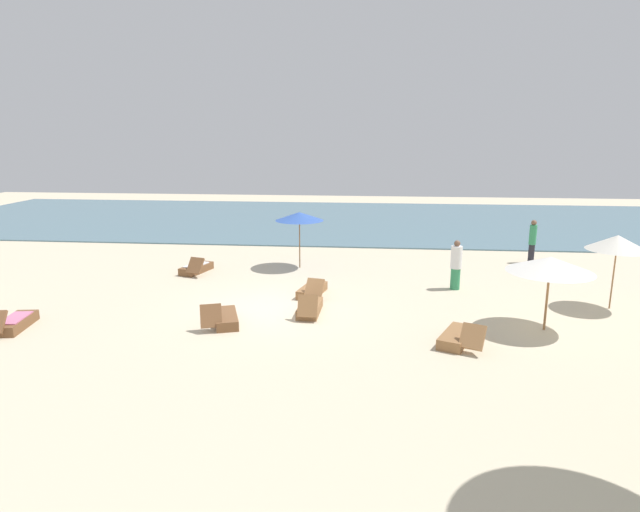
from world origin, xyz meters
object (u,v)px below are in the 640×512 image
umbrella_2 (617,243)px  umbrella_3 (299,216)px  lounger_0 (14,323)px  lounger_2 (312,290)px  umbrella_0 (550,265)px  lounger_4 (458,337)px  person_0 (456,265)px  lounger_1 (225,318)px  lounger_5 (196,268)px  lounger_3 (310,308)px  person_1 (532,241)px

umbrella_2 → umbrella_3: 10.91m
lounger_0 → lounger_2: bearing=26.7°
umbrella_0 → lounger_4: umbrella_0 is taller
umbrella_0 → person_0: bearing=116.4°
lounger_0 → lounger_1: lounger_1 is taller
lounger_5 → umbrella_3: bearing=17.0°
umbrella_3 → lounger_4: (5.05, -7.45, -1.88)m
lounger_4 → umbrella_0: bearing=26.3°
lounger_1 → lounger_3: (2.27, 1.11, 0.00)m
lounger_4 → umbrella_3: bearing=124.2°
umbrella_3 → lounger_5: (-3.84, -1.18, -1.88)m
umbrella_3 → umbrella_2: bearing=-22.3°
lounger_0 → lounger_1: bearing=9.5°
umbrella_0 → lounger_0: bearing=-174.7°
umbrella_2 → lounger_5: 14.37m
umbrella_3 → lounger_5: size_ratio=1.26×
lounger_3 → person_0: bearing=33.1°
umbrella_0 → person_1: (1.82, 7.93, -0.91)m
lounger_2 → umbrella_2: bearing=-3.0°
lounger_1 → person_1: bearing=38.2°
lounger_1 → umbrella_0: bearing=2.7°
umbrella_0 → umbrella_3: bearing=140.5°
lounger_2 → umbrella_3: bearing=103.9°
umbrella_3 → lounger_4: bearing=-55.8°
lounger_5 → person_0: bearing=-7.7°
person_0 → lounger_5: bearing=172.3°
umbrella_3 → lounger_1: bearing=-100.6°
lounger_4 → person_0: (0.64, 4.97, 0.68)m
lounger_3 → person_1: bearing=40.9°
lounger_0 → umbrella_3: bearing=47.8°
lounger_0 → person_0: size_ratio=1.03×
lounger_2 → lounger_1: bearing=-125.8°
umbrella_2 → lounger_1: umbrella_2 is taller
umbrella_0 → lounger_2: (-6.64, 2.56, -1.66)m
umbrella_2 → lounger_0: umbrella_2 is taller
lounger_1 → lounger_3: size_ratio=1.05×
lounger_0 → person_0: person_0 is taller
umbrella_2 → lounger_0: bearing=-168.6°
lounger_2 → person_0: 4.98m
lounger_1 → person_1: 13.51m
lounger_0 → person_1: bearing=29.7°
lounger_1 → lounger_2: size_ratio=0.98×
lounger_2 → lounger_4: 5.62m
umbrella_2 → person_0: (-4.40, 1.66, -1.20)m
lounger_0 → lounger_4: lounger_4 is taller
umbrella_0 → lounger_3: bearing=173.9°
lounger_2 → lounger_5: lounger_5 is taller
lounger_5 → person_1: person_1 is taller
lounger_0 → person_0: 13.57m
umbrella_0 → person_1: umbrella_0 is taller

